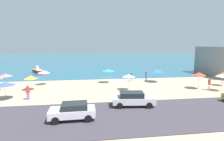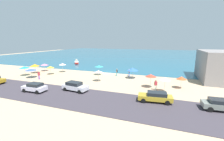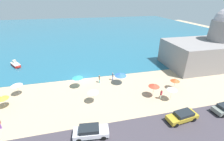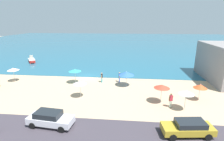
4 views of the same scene
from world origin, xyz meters
name	(u,v)px [view 2 (image 2 of 4)]	position (x,y,z in m)	size (l,w,h in m)	color
ground_plane	(108,73)	(0.00, 0.00, 0.00)	(160.00, 160.00, 0.00)	tan
sea	(141,55)	(0.00, 55.00, 0.03)	(150.00, 110.00, 0.05)	#245F79
coastal_road	(65,95)	(0.00, -18.00, 0.03)	(80.00, 8.00, 0.06)	#3E3840
beach_umbrella_0	(62,64)	(-11.61, -3.57, 2.21)	(1.87, 1.87, 2.48)	#B2B2B7
beach_umbrella_1	(31,70)	(-14.38, -11.13, 1.92)	(2.39, 2.39, 2.19)	#B2B2B7
beach_umbrella_2	(44,64)	(-17.36, -3.99, 1.86)	(2.04, 2.04, 2.12)	#B2B2B7
beach_umbrella_3	(99,66)	(-0.98, -3.33, 2.25)	(2.09, 2.09, 2.50)	#B2B2B7
beach_umbrella_4	(165,79)	(14.42, -11.09, 2.29)	(1.75, 1.75, 2.57)	#B2B2B7
beach_umbrella_5	(182,78)	(17.13, -8.03, 1.95)	(1.73, 1.73, 2.27)	#B2B2B7
beach_umbrella_6	(50,67)	(-12.72, -6.85, 1.89)	(1.80, 1.80, 2.17)	#B2B2B7
beach_umbrella_7	(151,76)	(11.99, -9.40, 2.27)	(1.95, 1.95, 2.56)	#B2B2B7
beach_umbrella_8	(98,71)	(1.38, -8.73, 2.14)	(1.77, 1.77, 2.40)	#B2B2B7
beach_umbrella_9	(24,67)	(-17.65, -10.02, 2.06)	(2.26, 2.26, 2.33)	#B2B2B7
beach_umbrella_10	(133,69)	(7.51, -3.80, 2.09)	(2.40, 2.40, 2.44)	#B2B2B7
beach_umbrella_11	(35,65)	(-17.66, -6.98, 2.10)	(2.35, 2.35, 2.44)	#B2B2B7
bather_0	(117,72)	(3.35, -2.47, 0.96)	(0.24, 0.57, 1.71)	teal
bather_1	(39,75)	(-11.61, -11.64, 1.02)	(0.54, 0.33, 1.82)	purple
bather_2	(129,72)	(6.30, -2.08, 1.00)	(0.24, 0.57, 1.78)	blue
bather_3	(156,84)	(12.96, -10.45, 1.02)	(0.53, 0.35, 1.80)	silver
parked_car_0	(223,105)	(21.10, -15.81, 0.82)	(4.65, 2.10, 1.42)	slate
parked_car_1	(35,87)	(-5.78, -18.27, 0.83)	(3.97, 1.98, 1.46)	silver
parked_car_2	(156,97)	(13.32, -15.82, 0.82)	(4.72, 2.20, 1.42)	#AF9026
parked_car_4	(75,86)	(0.24, -15.63, 0.86)	(4.60, 2.22, 1.52)	silver
skiff_nearshore	(77,62)	(-16.52, 10.54, 0.50)	(3.20, 3.92, 1.62)	red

